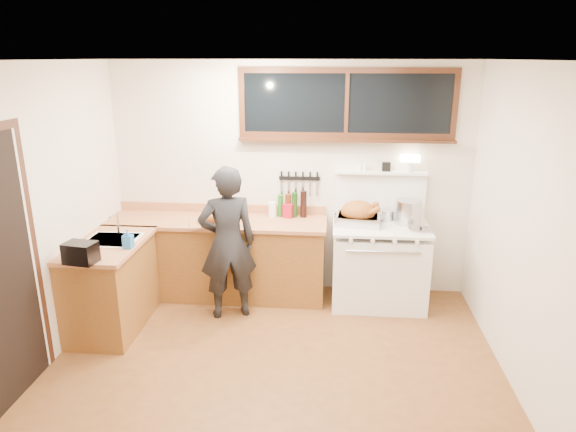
# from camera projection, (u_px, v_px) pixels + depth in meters

# --- Properties ---
(ground_plane) EXTENTS (4.00, 3.50, 0.02)m
(ground_plane) POSITION_uv_depth(u_px,v_px,m) (274.00, 370.00, 4.50)
(ground_plane) COLOR brown
(room_shell) EXTENTS (4.10, 3.60, 2.65)m
(room_shell) POSITION_uv_depth(u_px,v_px,m) (272.00, 187.00, 4.01)
(room_shell) COLOR beige
(room_shell) RESTS_ON ground
(counter_back) EXTENTS (2.44, 0.64, 1.00)m
(counter_back) POSITION_uv_depth(u_px,v_px,m) (218.00, 257.00, 5.81)
(counter_back) COLOR brown
(counter_back) RESTS_ON ground
(counter_left) EXTENTS (0.64, 1.09, 0.90)m
(counter_left) POSITION_uv_depth(u_px,v_px,m) (111.00, 285.00, 5.10)
(counter_left) COLOR brown
(counter_left) RESTS_ON ground
(sink_unit) EXTENTS (0.50, 0.45, 0.37)m
(sink_unit) POSITION_uv_depth(u_px,v_px,m) (112.00, 245.00, 5.06)
(sink_unit) COLOR white
(sink_unit) RESTS_ON counter_left
(vintage_stove) EXTENTS (1.02, 0.74, 1.61)m
(vintage_stove) POSITION_uv_depth(u_px,v_px,m) (379.00, 262.00, 5.62)
(vintage_stove) COLOR white
(vintage_stove) RESTS_ON ground
(back_window) EXTENTS (2.32, 0.13, 0.77)m
(back_window) POSITION_uv_depth(u_px,v_px,m) (346.00, 112.00, 5.47)
(back_window) COLOR black
(back_window) RESTS_ON room_shell
(knife_strip) EXTENTS (0.46, 0.03, 0.28)m
(knife_strip) POSITION_uv_depth(u_px,v_px,m) (299.00, 179.00, 5.75)
(knife_strip) COLOR black
(knife_strip) RESTS_ON room_shell
(man) EXTENTS (0.68, 0.56, 1.61)m
(man) POSITION_uv_depth(u_px,v_px,m) (228.00, 243.00, 5.23)
(man) COLOR black
(man) RESTS_ON ground
(soap_bottle) EXTENTS (0.09, 0.09, 0.19)m
(soap_bottle) POSITION_uv_depth(u_px,v_px,m) (128.00, 238.00, 4.81)
(soap_bottle) COLOR blue
(soap_bottle) RESTS_ON counter_left
(toaster) EXTENTS (0.29, 0.22, 0.18)m
(toaster) POSITION_uv_depth(u_px,v_px,m) (81.00, 253.00, 4.46)
(toaster) COLOR black
(toaster) RESTS_ON counter_left
(cutting_board) EXTENTS (0.49, 0.42, 0.14)m
(cutting_board) POSITION_uv_depth(u_px,v_px,m) (209.00, 220.00, 5.50)
(cutting_board) COLOR #AE6E45
(cutting_board) RESTS_ON counter_back
(roast_turkey) EXTENTS (0.52, 0.40, 0.26)m
(roast_turkey) POSITION_uv_depth(u_px,v_px,m) (358.00, 215.00, 5.50)
(roast_turkey) COLOR silver
(roast_turkey) RESTS_ON vintage_stove
(stockpot) EXTENTS (0.36, 0.36, 0.26)m
(stockpot) POSITION_uv_depth(u_px,v_px,m) (408.00, 212.00, 5.51)
(stockpot) COLOR silver
(stockpot) RESTS_ON vintage_stove
(saucepan) EXTENTS (0.17, 0.28, 0.12)m
(saucepan) POSITION_uv_depth(u_px,v_px,m) (387.00, 215.00, 5.64)
(saucepan) COLOR silver
(saucepan) RESTS_ON vintage_stove
(pot_lid) EXTENTS (0.32, 0.32, 0.04)m
(pot_lid) POSITION_uv_depth(u_px,v_px,m) (421.00, 229.00, 5.31)
(pot_lid) COLOR silver
(pot_lid) RESTS_ON vintage_stove
(coffee_tin) EXTENTS (0.12, 0.11, 0.16)m
(coffee_tin) POSITION_uv_depth(u_px,v_px,m) (288.00, 211.00, 5.73)
(coffee_tin) COLOR maroon
(coffee_tin) RESTS_ON counter_back
(pitcher) EXTENTS (0.12, 0.12, 0.17)m
(pitcher) POSITION_uv_depth(u_px,v_px,m) (272.00, 210.00, 5.75)
(pitcher) COLOR white
(pitcher) RESTS_ON counter_back
(bottle_cluster) EXTENTS (0.33, 0.07, 0.30)m
(bottle_cluster) POSITION_uv_depth(u_px,v_px,m) (293.00, 205.00, 5.74)
(bottle_cluster) COLOR black
(bottle_cluster) RESTS_ON counter_back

